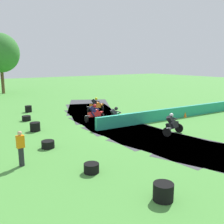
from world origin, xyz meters
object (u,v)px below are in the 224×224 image
(motorcycle_fourth_black, at_px, (173,124))
(tire_stack_near, at_px, (28,109))
(tire_stack_extra_b, at_px, (163,192))
(motorcycle_chase_red, at_px, (95,113))
(motorcycle_lead_orange, at_px, (96,105))
(tire_stack_mid_b, at_px, (35,127))
(traffic_cone, at_px, (185,115))
(tire_stack_mid_a, at_px, (26,118))
(track_marshal, at_px, (21,149))
(tire_stack_extra_a, at_px, (91,168))
(motorcycle_trailing_green, at_px, (116,117))
(tire_stack_far, at_px, (48,144))

(motorcycle_fourth_black, relative_size, tire_stack_near, 2.74)
(tire_stack_extra_b, bearing_deg, motorcycle_chase_red, 70.59)
(motorcycle_lead_orange, height_order, tire_stack_mid_b, motorcycle_lead_orange)
(tire_stack_mid_b, height_order, tire_stack_extra_b, same)
(traffic_cone, bearing_deg, tire_stack_extra_b, -143.17)
(tire_stack_mid_a, relative_size, traffic_cone, 1.54)
(motorcycle_lead_orange, xyz_separation_m, track_marshal, (-9.16, -8.82, 0.17))
(motorcycle_chase_red, bearing_deg, track_marshal, -141.93)
(tire_stack_extra_a, bearing_deg, track_marshal, 133.16)
(motorcycle_fourth_black, distance_m, traffic_cone, 5.53)
(motorcycle_fourth_black, height_order, track_marshal, track_marshal)
(tire_stack_near, relative_size, tire_stack_mid_a, 0.90)
(motorcycle_trailing_green, bearing_deg, tire_stack_far, -161.70)
(motorcycle_lead_orange, distance_m, tire_stack_near, 6.32)
(motorcycle_trailing_green, relative_size, tire_stack_extra_a, 2.60)
(motorcycle_chase_red, relative_size, tire_stack_near, 2.79)
(motorcycle_lead_orange, xyz_separation_m, tire_stack_mid_a, (-6.41, 0.06, -0.44))
(tire_stack_far, distance_m, tire_stack_extra_b, 7.46)
(motorcycle_lead_orange, xyz_separation_m, motorcycle_chase_red, (-2.01, -3.21, -0.00))
(motorcycle_lead_orange, bearing_deg, tire_stack_mid_a, 179.44)
(tire_stack_near, distance_m, traffic_cone, 14.18)
(motorcycle_lead_orange, distance_m, tire_stack_mid_a, 6.43)
(tire_stack_extra_b, height_order, track_marshal, track_marshal)
(tire_stack_extra_a, distance_m, track_marshal, 3.35)
(motorcycle_lead_orange, bearing_deg, traffic_cone, -50.74)
(tire_stack_mid_b, height_order, tire_stack_extra_a, tire_stack_mid_b)
(tire_stack_extra_b, xyz_separation_m, traffic_cone, (11.05, 8.28, -0.08))
(motorcycle_chase_red, relative_size, tire_stack_mid_b, 2.51)
(motorcycle_trailing_green, distance_m, tire_stack_extra_a, 8.19)
(tire_stack_far, bearing_deg, track_marshal, -137.99)
(tire_stack_mid_b, bearing_deg, motorcycle_trailing_green, -18.74)
(motorcycle_trailing_green, xyz_separation_m, tire_stack_near, (-3.85, 8.72, -0.36))
(tire_stack_extra_a, height_order, track_marshal, track_marshal)
(tire_stack_near, distance_m, tire_stack_mid_a, 3.67)
(tire_stack_extra_b, relative_size, traffic_cone, 1.61)
(motorcycle_fourth_black, xyz_separation_m, track_marshal, (-9.53, 0.27, 0.18))
(tire_stack_mid_b, distance_m, traffic_cone, 12.21)
(track_marshal, bearing_deg, motorcycle_lead_orange, 43.91)
(motorcycle_chase_red, bearing_deg, traffic_cone, -22.93)
(tire_stack_extra_a, bearing_deg, traffic_cone, 22.68)
(tire_stack_extra_a, distance_m, traffic_cone, 12.99)
(motorcycle_fourth_black, distance_m, tire_stack_far, 7.94)
(tire_stack_mid_b, xyz_separation_m, tire_stack_far, (-0.51, -3.80, -0.10))
(motorcycle_chase_red, height_order, tire_stack_extra_a, motorcycle_chase_red)
(motorcycle_lead_orange, height_order, motorcycle_chase_red, motorcycle_lead_orange)
(tire_stack_near, relative_size, tire_stack_mid_b, 0.90)
(motorcycle_lead_orange, bearing_deg, motorcycle_fourth_black, -87.65)
(motorcycle_lead_orange, bearing_deg, tire_stack_near, 145.97)
(tire_stack_mid_a, bearing_deg, motorcycle_trailing_green, -46.25)
(motorcycle_fourth_black, relative_size, tire_stack_extra_b, 2.36)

